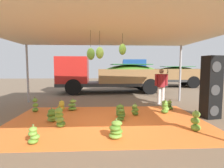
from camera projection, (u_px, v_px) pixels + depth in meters
name	position (u px, v px, depth m)	size (l,w,h in m)	color
ground_plane	(106.00, 103.00, 8.70)	(40.00, 40.00, 0.00)	brown
tarp_orange	(107.00, 121.00, 5.72)	(6.24, 4.10, 0.01)	orange
tent_canopy	(107.00, 32.00, 5.38)	(8.00, 7.00, 2.88)	#9EA0A5
banana_bunch_0	(52.00, 116.00, 5.60)	(0.41, 0.42, 0.45)	#6B9E38
banana_bunch_1	(121.00, 115.00, 5.73)	(0.34, 0.33, 0.44)	#518428
banana_bunch_2	(61.00, 106.00, 7.12)	(0.39, 0.37, 0.43)	gold
banana_bunch_3	(165.00, 107.00, 6.65)	(0.39, 0.37, 0.52)	#518428
banana_bunch_4	(196.00, 122.00, 4.80)	(0.34, 0.36, 0.57)	#60932D
banana_bunch_5	(34.00, 136.00, 3.98)	(0.34, 0.32, 0.44)	#60932D
banana_bunch_6	(170.00, 105.00, 7.26)	(0.34, 0.32, 0.42)	#477523
banana_bunch_7	(72.00, 105.00, 7.13)	(0.40, 0.40, 0.48)	#60932D
banana_bunch_8	(135.00, 110.00, 6.36)	(0.30, 0.28, 0.45)	#518428
banana_bunch_9	(35.00, 106.00, 6.84)	(0.32, 0.33, 0.58)	#60932D
banana_bunch_10	(120.00, 111.00, 6.18)	(0.46, 0.45, 0.46)	#518428
banana_bunch_11	(116.00, 130.00, 4.29)	(0.47, 0.45, 0.48)	#75A83D
banana_bunch_12	(60.00, 118.00, 5.10)	(0.37, 0.36, 0.59)	#477523
cargo_truck_main	(108.00, 74.00, 12.24)	(7.23, 2.71, 2.40)	#2D2D2D
cargo_truck_far	(158.00, 73.00, 16.03)	(7.18, 3.13, 2.40)	#2D2D2D
worker_0	(161.00, 84.00, 8.32)	(0.60, 0.37, 1.65)	silver
speaker_stack	(211.00, 87.00, 5.99)	(0.62, 0.54, 2.10)	black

